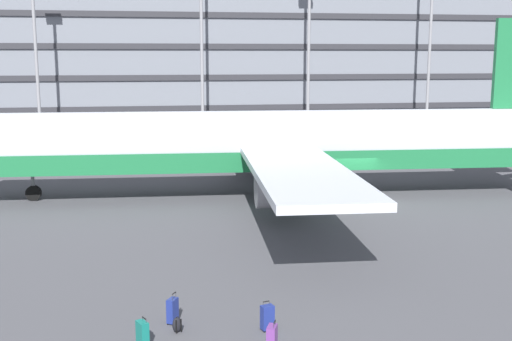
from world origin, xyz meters
TOP-DOWN VIEW (x-y plane):
  - ground_plane at (0.00, 0.00)m, footprint 600.00×600.00m
  - terminal_structure at (0.00, 53.34)m, footprint 131.57×15.12m
  - airliner at (-5.20, 2.51)m, footprint 41.39×33.51m
  - light_mast_left at (-24.43, 39.11)m, footprint 1.80×0.50m
  - light_mast_center_right at (6.52, 39.11)m, footprint 1.80×0.50m
  - light_mast_right at (21.64, 39.11)m, footprint 1.80×0.50m
  - suitcase_scuffed at (-8.50, -16.99)m, footprint 0.45×0.37m
  - suitcase_silver at (-11.41, -15.97)m, footprint 0.41×0.48m
  - suitcase_small at (-12.34, -17.60)m, footprint 0.41×0.50m
  - suitcase_purple at (-8.60, -18.32)m, footprint 0.41×0.52m
  - backpack_large at (-11.31, -16.68)m, footprint 0.38×0.36m

SIDE VIEW (x-z plane):
  - ground_plane at x=0.00m, z-range 0.00..0.00m
  - backpack_large at x=-11.31m, z-range -0.03..0.51m
  - suitcase_purple at x=-8.60m, z-range -0.05..0.83m
  - suitcase_small at x=-12.34m, z-range -0.03..0.89m
  - suitcase_scuffed at x=-8.50m, z-range -0.04..0.90m
  - suitcase_silver at x=-11.41m, z-range -0.08..0.96m
  - airliner at x=-5.20m, z-range -2.18..8.59m
  - terminal_structure at x=0.00m, z-range 0.00..19.27m
  - light_mast_left at x=-24.43m, z-range 1.64..20.62m
  - light_mast_center_right at x=6.52m, z-range 1.68..22.90m
  - light_mast_right at x=21.64m, z-range 1.75..27.78m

